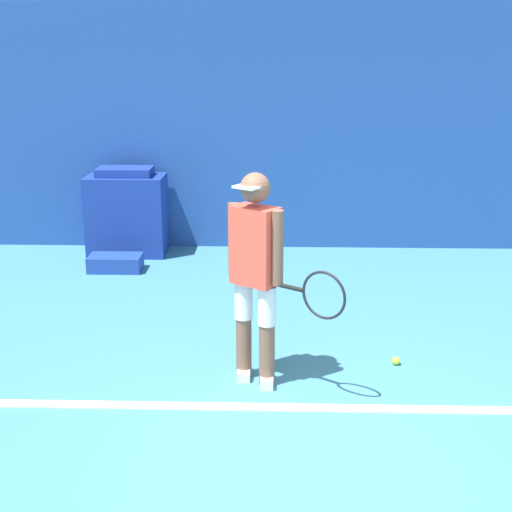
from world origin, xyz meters
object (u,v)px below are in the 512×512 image
Objects in this scene: equipment_bag at (115,263)px; tennis_player at (257,270)px; covered_chair at (127,213)px; tennis_ball at (396,361)px.

tennis_player is at bearing -58.18° from equipment_bag.
equipment_bag is at bearing -90.94° from covered_chair.
tennis_ball is 0.06× the size of covered_chair.
tennis_player is 1.52× the size of covered_chair.
tennis_player reaches higher than equipment_bag.
equipment_bag is (-1.71, 2.75, -0.81)m from tennis_player.
tennis_ball is 3.73m from equipment_bag.
tennis_ball is (1.12, 0.32, -0.87)m from tennis_player.
covered_chair is at bearing 131.94° from tennis_ball.
covered_chair is 0.83m from equipment_bag.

